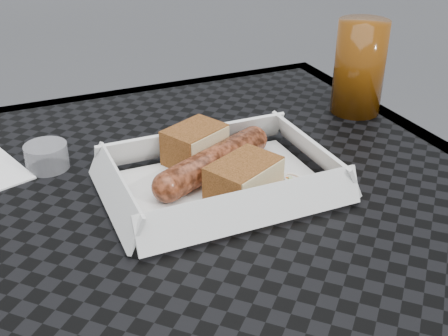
# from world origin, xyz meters

# --- Properties ---
(patio_table) EXTENTS (0.80, 0.80, 0.74)m
(patio_table) POSITION_xyz_m (0.00, 0.00, 0.67)
(patio_table) COLOR black
(patio_table) RESTS_ON ground
(food_tray) EXTENTS (0.22, 0.15, 0.00)m
(food_tray) POSITION_xyz_m (0.08, 0.05, 0.75)
(food_tray) COLOR white
(food_tray) RESTS_ON patio_table
(bratwurst) EXTENTS (0.17, 0.10, 0.03)m
(bratwurst) POSITION_xyz_m (0.09, 0.08, 0.77)
(bratwurst) COLOR brown
(bratwurst) RESTS_ON food_tray
(bread_near) EXTENTS (0.08, 0.07, 0.04)m
(bread_near) POSITION_xyz_m (0.08, 0.12, 0.77)
(bread_near) COLOR brown
(bread_near) RESTS_ON food_tray
(bread_far) EXTENTS (0.09, 0.08, 0.04)m
(bread_far) POSITION_xyz_m (0.10, 0.03, 0.77)
(bread_far) COLOR brown
(bread_far) RESTS_ON food_tray
(veg_garnish) EXTENTS (0.03, 0.03, 0.00)m
(veg_garnish) POSITION_xyz_m (0.15, 0.01, 0.75)
(veg_garnish) COLOR #FF610B
(veg_garnish) RESTS_ON food_tray
(condiment_cup_empty) EXTENTS (0.05, 0.05, 0.03)m
(condiment_cup_empty) POSITION_xyz_m (-0.08, 0.18, 0.76)
(condiment_cup_empty) COLOR silver
(condiment_cup_empty) RESTS_ON patio_table
(drink_glass) EXTENTS (0.07, 0.07, 0.13)m
(drink_glass) POSITION_xyz_m (0.35, 0.18, 0.81)
(drink_glass) COLOR #592C07
(drink_glass) RESTS_ON patio_table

